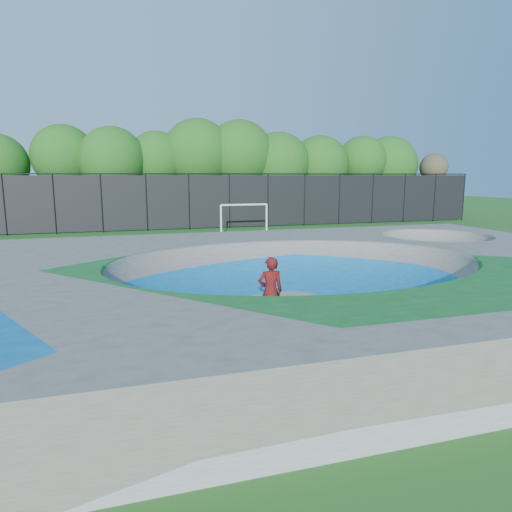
{
  "coord_description": "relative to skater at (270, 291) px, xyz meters",
  "views": [
    {
      "loc": [
        -4.93,
        -12.12,
        3.9
      ],
      "look_at": [
        -0.37,
        3.0,
        1.1
      ],
      "focal_mm": 32.0,
      "sensor_mm": 36.0,
      "label": 1
    }
  ],
  "objects": [
    {
      "name": "skateboard",
      "position": [
        0.0,
        0.0,
        -0.89
      ],
      "size": [
        0.8,
        0.34,
        0.05
      ],
      "primitive_type": "cube",
      "rotation": [
        0.0,
        0.0,
        -0.15
      ],
      "color": "black",
      "rests_on": "ground"
    },
    {
      "name": "ground",
      "position": [
        1.24,
        1.19,
        -0.92
      ],
      "size": [
        120.0,
        120.0,
        0.0
      ],
      "primitive_type": "plane",
      "color": "#1F5718",
      "rests_on": "ground"
    },
    {
      "name": "soccer_goal",
      "position": [
        4.07,
        17.45,
        0.53
      ],
      "size": [
        3.17,
        0.12,
        2.09
      ],
      "color": "white",
      "rests_on": "ground"
    },
    {
      "name": "fence",
      "position": [
        1.24,
        22.19,
        1.18
      ],
      "size": [
        48.09,
        0.09,
        4.04
      ],
      "color": "black",
      "rests_on": "ground"
    },
    {
      "name": "treeline",
      "position": [
        2.53,
        27.44,
        4.21
      ],
      "size": [
        50.53,
        6.58,
        8.55
      ],
      "color": "#4E3D27",
      "rests_on": "ground"
    },
    {
      "name": "skate_deck",
      "position": [
        1.24,
        1.19,
        -0.17
      ],
      "size": [
        22.0,
        14.0,
        1.5
      ],
      "primitive_type": "cube",
      "color": "gray",
      "rests_on": "ground"
    },
    {
      "name": "skater",
      "position": [
        0.0,
        0.0,
        0.0
      ],
      "size": [
        0.69,
        0.47,
        1.84
      ],
      "primitive_type": "imported",
      "rotation": [
        0.0,
        0.0,
        3.09
      ],
      "color": "#A8140D",
      "rests_on": "ground"
    }
  ]
}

